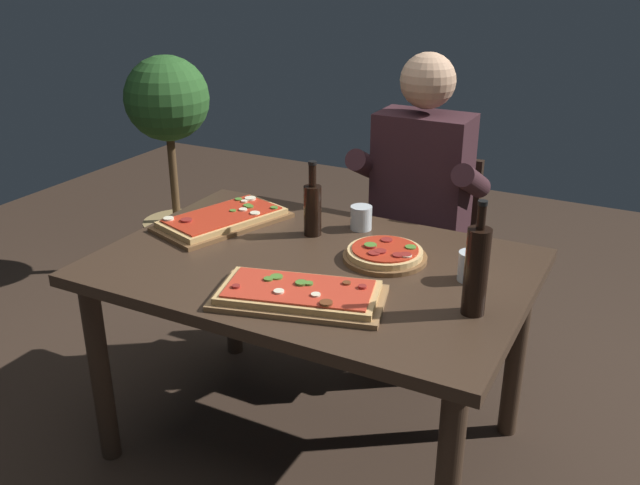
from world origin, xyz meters
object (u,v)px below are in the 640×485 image
at_px(dining_table, 313,287).
at_px(wine_bottle_dark, 476,270).
at_px(pizza_rectangular_left, 223,219).
at_px(pizza_round_far, 385,254).
at_px(diner_chair, 424,246).
at_px(potted_plant_corner, 171,147).
at_px(tumbler_far_side, 361,219).
at_px(seated_diner, 417,200).
at_px(oil_bottle_amber, 313,208).
at_px(pizza_rectangular_front, 299,294).
at_px(tumbler_near_camera, 470,268).

distance_m(dining_table, wine_bottle_dark, 0.62).
distance_m(pizza_rectangular_left, pizza_round_far, 0.66).
height_order(dining_table, diner_chair, diner_chair).
bearing_deg(potted_plant_corner, pizza_rectangular_left, -42.58).
distance_m(tumbler_far_side, seated_diner, 0.40).
relative_size(pizza_round_far, diner_chair, 0.32).
relative_size(pizza_rectangular_left, potted_plant_corner, 0.46).
height_order(oil_bottle_amber, tumbler_far_side, oil_bottle_amber).
relative_size(pizza_rectangular_front, pizza_round_far, 1.96).
relative_size(pizza_rectangular_front, seated_diner, 0.41).
bearing_deg(diner_chair, pizza_round_far, -81.40).
bearing_deg(potted_plant_corner, pizza_rectangular_front, -40.36).
xyz_separation_m(pizza_round_far, diner_chair, (-0.11, 0.73, -0.27)).
height_order(dining_table, tumbler_far_side, tumbler_far_side).
relative_size(pizza_rectangular_front, tumbler_near_camera, 5.86).
bearing_deg(oil_bottle_amber, potted_plant_corner, 148.06).
bearing_deg(seated_diner, dining_table, -97.30).
relative_size(tumbler_near_camera, potted_plant_corner, 0.08).
bearing_deg(pizza_rectangular_left, seated_diner, 46.94).
bearing_deg(diner_chair, pizza_rectangular_left, -127.85).
xyz_separation_m(pizza_rectangular_left, tumbler_far_side, (0.48, 0.20, 0.02)).
relative_size(pizza_rectangular_left, seated_diner, 0.41).
height_order(wine_bottle_dark, tumbler_near_camera, wine_bottle_dark).
height_order(oil_bottle_amber, diner_chair, oil_bottle_amber).
relative_size(pizza_rectangular_left, tumbler_near_camera, 5.81).
relative_size(pizza_round_far, wine_bottle_dark, 0.83).
relative_size(oil_bottle_amber, tumbler_near_camera, 2.92).
height_order(pizza_rectangular_front, seated_diner, seated_diner).
height_order(tumbler_near_camera, diner_chair, diner_chair).
height_order(pizza_rectangular_left, seated_diner, seated_diner).
relative_size(wine_bottle_dark, seated_diner, 0.25).
bearing_deg(dining_table, seated_diner, 82.70).
bearing_deg(potted_plant_corner, wine_bottle_dark, -29.44).
height_order(wine_bottle_dark, tumbler_far_side, wine_bottle_dark).
relative_size(dining_table, diner_chair, 1.61).
distance_m(pizza_rectangular_left, seated_diner, 0.81).
xyz_separation_m(oil_bottle_amber, tumbler_far_side, (0.13, 0.13, -0.07)).
relative_size(dining_table, pizza_round_far, 4.97).
relative_size(dining_table, pizza_rectangular_left, 2.56).
distance_m(pizza_rectangular_left, tumbler_far_side, 0.52).
height_order(dining_table, potted_plant_corner, potted_plant_corner).
bearing_deg(oil_bottle_amber, pizza_rectangular_front, -66.31).
height_order(pizza_rectangular_left, oil_bottle_amber, oil_bottle_amber).
bearing_deg(oil_bottle_amber, tumbler_near_camera, -9.63).
xyz_separation_m(dining_table, pizza_rectangular_front, (0.09, -0.26, 0.12)).
xyz_separation_m(pizza_rectangular_front, pizza_round_far, (0.11, 0.39, 0.00)).
bearing_deg(pizza_rectangular_left, potted_plant_corner, 137.42).
bearing_deg(wine_bottle_dark, potted_plant_corner, 150.56).
bearing_deg(pizza_rectangular_front, tumbler_near_camera, 42.10).
height_order(wine_bottle_dark, diner_chair, wine_bottle_dark).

